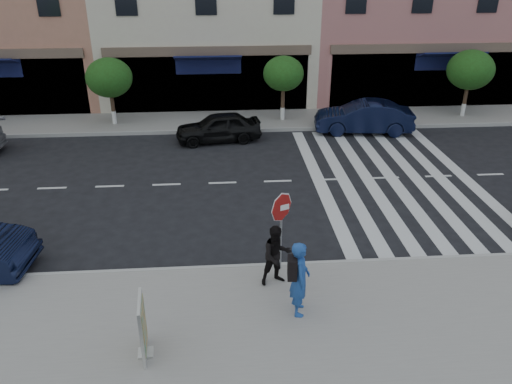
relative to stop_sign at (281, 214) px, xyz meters
name	(u,v)px	position (x,y,z in m)	size (l,w,h in m)	color
ground	(224,241)	(-1.41, 1.67, -1.73)	(120.00, 120.00, 0.00)	black
sidewalk_near	(227,327)	(-1.41, -2.08, -1.66)	(60.00, 4.50, 0.15)	gray
sidewalk_far	(220,121)	(-1.41, 12.67, -1.66)	(60.00, 3.00, 0.15)	gray
street_tree_wb	(109,78)	(-6.41, 12.47, 0.57)	(2.10, 2.10, 3.06)	#473323
street_tree_c	(283,74)	(1.59, 12.47, 0.62)	(1.90, 1.90, 3.04)	#473323
street_tree_ea	(470,70)	(10.59, 12.47, 0.66)	(2.20, 2.20, 3.19)	#473323
stop_sign	(281,214)	(0.00, 0.00, 0.00)	(0.71, 0.31, 2.15)	gray
photographer	(300,278)	(0.21, -1.74, -0.68)	(0.66, 0.43, 1.80)	#204993
walker	(277,255)	(-0.17, -0.61, -0.80)	(0.76, 0.59, 1.56)	black
poster_board	(143,329)	(-3.08, -2.83, -0.93)	(0.34, 0.88, 1.34)	beige
car_far_mid	(218,127)	(-1.51, 10.10, -1.11)	(1.48, 3.67, 1.25)	black
car_far_right	(364,117)	(5.09, 10.77, -1.01)	(1.52, 4.37, 1.44)	black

